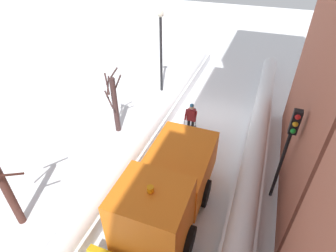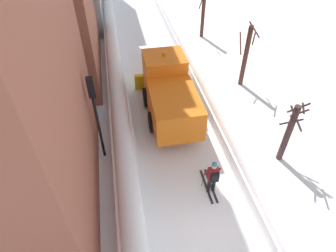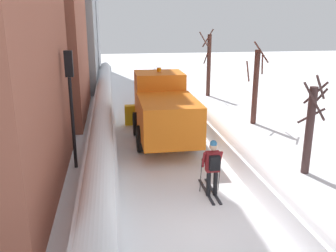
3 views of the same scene
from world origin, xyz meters
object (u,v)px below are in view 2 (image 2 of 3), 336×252
at_px(traffic_light_pole, 94,104).
at_px(bare_tree_far, 203,9).
at_px(skier, 213,176).
at_px(bare_tree_near, 289,132).
at_px(plow_truck, 169,92).
at_px(bare_tree_mid, 246,55).

bearing_deg(traffic_light_pole, bare_tree_far, 55.23).
relative_size(skier, bare_tree_near, 0.51).
relative_size(bare_tree_near, bare_tree_far, 0.77).
relative_size(skier, traffic_light_pole, 0.43).
distance_m(traffic_light_pole, bare_tree_far, 14.38).
relative_size(traffic_light_pole, bare_tree_near, 1.19).
bearing_deg(plow_truck, traffic_light_pole, -147.17).
xyz_separation_m(plow_truck, bare_tree_far, (4.55, 9.45, 0.77)).
bearing_deg(plow_truck, skier, -82.37).
height_order(plow_truck, bare_tree_near, bare_tree_near).
xyz_separation_m(bare_tree_mid, bare_tree_far, (-0.51, 7.31, 0.24)).
bearing_deg(bare_tree_far, skier, -104.45).
bearing_deg(bare_tree_mid, traffic_light_pole, -152.74).
xyz_separation_m(plow_truck, traffic_light_pole, (-3.63, -2.35, 1.51)).
bearing_deg(skier, bare_tree_far, 75.55).
height_order(traffic_light_pole, bare_tree_mid, same).
height_order(traffic_light_pole, bare_tree_near, traffic_light_pole).
relative_size(bare_tree_near, bare_tree_mid, 0.84).
bearing_deg(skier, bare_tree_mid, 60.11).
bearing_deg(traffic_light_pole, bare_tree_mid, 27.26).
bearing_deg(bare_tree_near, bare_tree_far, 89.76).
bearing_deg(bare_tree_far, plow_truck, -115.74).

